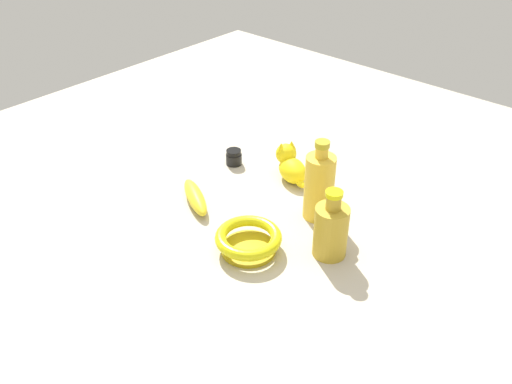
{
  "coord_description": "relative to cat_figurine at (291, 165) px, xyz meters",
  "views": [
    {
      "loc": [
        0.71,
        -0.79,
        0.78
      ],
      "look_at": [
        0.0,
        0.0,
        0.07
      ],
      "focal_mm": 38.79,
      "sensor_mm": 36.0,
      "label": 1
    }
  ],
  "objects": [
    {
      "name": "bowl",
      "position": [
        0.12,
        -0.29,
        -0.01
      ],
      "size": [
        0.15,
        0.15,
        0.05
      ],
      "color": "#B39913",
      "rests_on": "ground"
    },
    {
      "name": "banana",
      "position": [
        -0.1,
        -0.25,
        -0.02
      ],
      "size": [
        0.16,
        0.11,
        0.04
      ],
      "primitive_type": "ellipsoid",
      "rotation": [
        0.0,
        0.0,
        5.79
      ],
      "color": "yellow",
      "rests_on": "ground"
    },
    {
      "name": "bottle_short",
      "position": [
        0.25,
        -0.18,
        0.02
      ],
      "size": [
        0.07,
        0.07,
        0.16
      ],
      "color": "gold",
      "rests_on": "ground"
    },
    {
      "name": "cat_figurine",
      "position": [
        0.0,
        0.0,
        0.0
      ],
      "size": [
        0.13,
        0.1,
        0.09
      ],
      "color": "yellow",
      "rests_on": "ground"
    },
    {
      "name": "nail_polish_jar",
      "position": [
        -0.16,
        -0.05,
        -0.02
      ],
      "size": [
        0.04,
        0.04,
        0.04
      ],
      "color": "black",
      "rests_on": "ground"
    },
    {
      "name": "bottle_tall",
      "position": [
        0.15,
        -0.09,
        0.04
      ],
      "size": [
        0.07,
        0.07,
        0.2
      ],
      "color": "gold",
      "rests_on": "ground"
    },
    {
      "name": "ground",
      "position": [
        0.04,
        -0.18,
        -0.04
      ],
      "size": [
        2.0,
        2.0,
        0.0
      ],
      "primitive_type": "plane",
      "color": "#BCB29E"
    }
  ]
}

